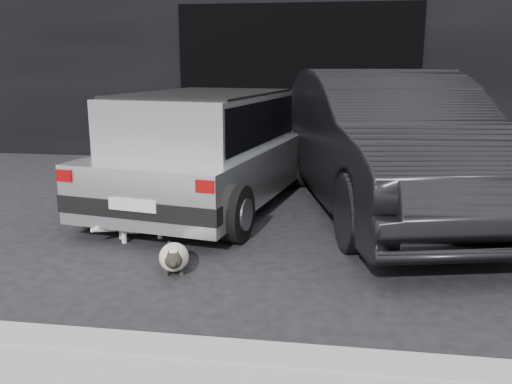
# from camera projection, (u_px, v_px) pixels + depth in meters

# --- Properties ---
(ground) EXTENTS (80.00, 80.00, 0.00)m
(ground) POSITION_uv_depth(u_px,v_px,m) (170.00, 225.00, 5.66)
(ground) COLOR black
(ground) RESTS_ON ground
(building_facade) EXTENTS (34.00, 4.00, 5.00)m
(building_facade) POSITION_uv_depth(u_px,v_px,m) (306.00, 19.00, 10.70)
(building_facade) COLOR black
(building_facade) RESTS_ON ground
(garage_opening) EXTENTS (4.00, 0.10, 2.60)m
(garage_opening) POSITION_uv_depth(u_px,v_px,m) (297.00, 84.00, 9.05)
(garage_opening) COLOR black
(garage_opening) RESTS_ON ground
(curb) EXTENTS (18.00, 0.25, 0.12)m
(curb) POSITION_uv_depth(u_px,v_px,m) (202.00, 357.00, 3.00)
(curb) COLOR #979792
(curb) RESTS_ON ground
(silver_hatchback) EXTENTS (2.28, 3.84, 1.33)m
(silver_hatchback) POSITION_uv_depth(u_px,v_px,m) (209.00, 144.00, 6.29)
(silver_hatchback) COLOR silver
(silver_hatchback) RESTS_ON ground
(second_car) EXTENTS (2.76, 5.05, 1.58)m
(second_car) POSITION_uv_depth(u_px,v_px,m) (386.00, 141.00, 6.08)
(second_car) COLOR black
(second_car) RESTS_ON ground
(cat_siamese) EXTENTS (0.37, 0.69, 0.25)m
(cat_siamese) POSITION_uv_depth(u_px,v_px,m) (174.00, 258.00, 4.38)
(cat_siamese) COLOR beige
(cat_siamese) RESTS_ON ground
(cat_white) EXTENTS (0.73, 0.58, 0.40)m
(cat_white) POSITION_uv_depth(u_px,v_px,m) (144.00, 219.00, 5.19)
(cat_white) COLOR silver
(cat_white) RESTS_ON ground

